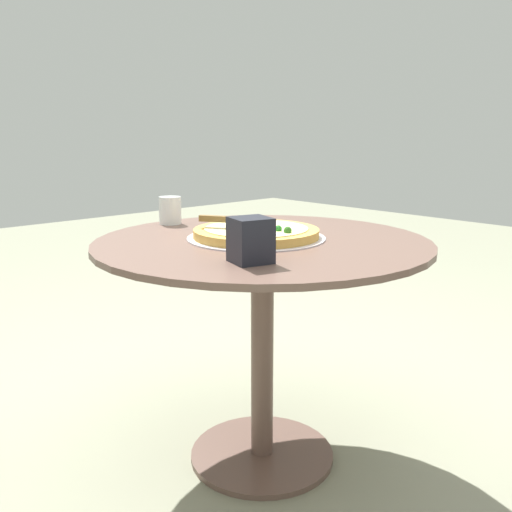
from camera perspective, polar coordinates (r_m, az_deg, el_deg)
The scene contains 6 objects.
ground_plane at distance 1.91m, azimuth 0.60°, elevation -19.58°, with size 10.00×10.00×0.00m, color gray.
patio_table at distance 1.69m, azimuth 0.65°, elevation -3.62°, with size 0.98×0.98×0.71m.
pizza_on_tray at distance 1.66m, azimuth 0.01°, elevation 2.32°, with size 0.41×0.41×0.05m.
pizza_server at distance 1.65m, azimuth -2.33°, elevation 3.59°, with size 0.21×0.15×0.02m.
drinking_cup at distance 1.94m, azimuth -8.68°, elevation 4.59°, with size 0.08×0.08×0.09m, color white.
napkin_dispenser at distance 1.35m, azimuth -0.55°, elevation 1.62°, with size 0.09×0.09×0.11m, color black.
Camera 1 is at (-1.17, 1.12, 1.02)m, focal length 39.53 mm.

